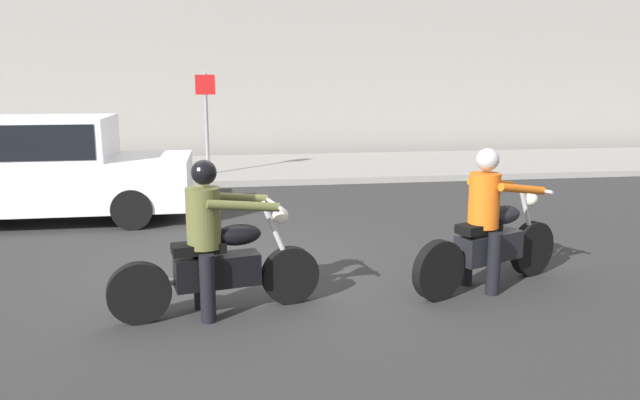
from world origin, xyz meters
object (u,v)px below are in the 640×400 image
at_px(motorcycle_with_rider_olive, 216,252).
at_px(street_sign_post, 206,113).
at_px(motorcycle_with_rider_orange_stripe, 489,231).
at_px(parked_sedan_white, 43,168).

height_order(motorcycle_with_rider_olive, street_sign_post, street_sign_post).
xyz_separation_m(motorcycle_with_rider_olive, street_sign_post, (-0.28, 8.24, 0.89)).
xyz_separation_m(motorcycle_with_rider_orange_stripe, street_sign_post, (-3.32, 7.92, 0.88)).
bearing_deg(parked_sedan_white, motorcycle_with_rider_orange_stripe, -35.55).
bearing_deg(motorcycle_with_rider_olive, motorcycle_with_rider_orange_stripe, 6.10).
relative_size(motorcycle_with_rider_olive, street_sign_post, 0.93).
bearing_deg(motorcycle_with_rider_olive, parked_sedan_white, 122.15).
xyz_separation_m(parked_sedan_white, street_sign_post, (2.56, 3.71, 0.65)).
relative_size(motorcycle_with_rider_orange_stripe, parked_sedan_white, 0.45).
distance_m(motorcycle_with_rider_orange_stripe, motorcycle_with_rider_olive, 3.05).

